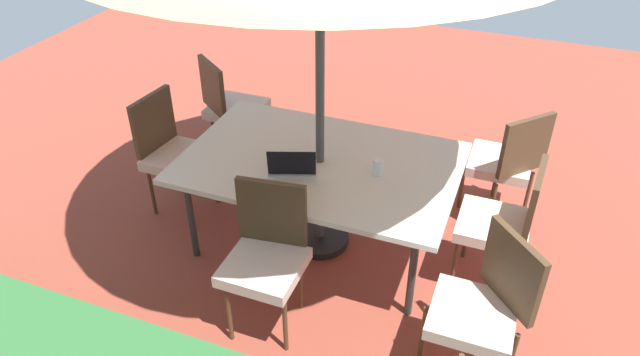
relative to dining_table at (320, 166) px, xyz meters
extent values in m
cube|color=brown|center=(0.00, 0.00, -0.70)|extent=(10.00, 10.00, 0.02)
cube|color=silver|center=(0.00, 0.00, 0.03)|extent=(1.92, 1.24, 0.04)
cylinder|color=#333333|center=(-0.81, -0.47, -0.34)|extent=(0.05, 0.05, 0.70)
cylinder|color=#333333|center=(0.81, -0.47, -0.34)|extent=(0.05, 0.05, 0.70)
cylinder|color=#333333|center=(-0.81, 0.47, -0.34)|extent=(0.05, 0.05, 0.70)
cylinder|color=#333333|center=(0.81, 0.47, -0.34)|extent=(0.05, 0.05, 0.70)
cylinder|color=#4C4C4C|center=(0.00, 0.00, 0.56)|extent=(0.06, 0.06, 2.51)
cylinder|color=black|center=(0.00, 0.00, -0.66)|extent=(0.44, 0.44, 0.06)
cube|color=beige|center=(0.03, 0.88, -0.20)|extent=(0.46, 0.46, 0.08)
cube|color=#4C3823|center=(0.06, 0.67, 0.06)|extent=(0.44, 0.10, 0.45)
cylinder|color=#4C3823|center=(0.18, 1.08, -0.47)|extent=(0.03, 0.03, 0.45)
cylinder|color=#4C3823|center=(-0.17, 1.04, -0.47)|extent=(0.03, 0.03, 0.45)
cylinder|color=#4C3823|center=(0.23, 0.73, -0.47)|extent=(0.03, 0.03, 0.45)
cylinder|color=#4C3823|center=(-0.13, 0.68, -0.47)|extent=(0.03, 0.03, 0.45)
cube|color=beige|center=(-1.22, -0.04, -0.20)|extent=(0.46, 0.46, 0.08)
cube|color=#4C3823|center=(-1.43, -0.02, 0.06)|extent=(0.07, 0.44, 0.45)
cylinder|color=#4C3823|center=(-1.06, -0.23, -0.47)|extent=(0.03, 0.03, 0.45)
cylinder|color=#4C3823|center=(-1.03, 0.13, -0.47)|extent=(0.03, 0.03, 0.45)
cylinder|color=#4C3823|center=(-1.41, -0.20, -0.47)|extent=(0.03, 0.03, 0.45)
cylinder|color=#4C3823|center=(-1.39, 0.16, -0.47)|extent=(0.03, 0.03, 0.45)
cube|color=beige|center=(1.18, -0.01, -0.20)|extent=(0.46, 0.46, 0.08)
cube|color=#4C3823|center=(1.39, -0.03, 0.06)|extent=(0.09, 0.44, 0.45)
cylinder|color=#4C3823|center=(1.02, 0.19, -0.47)|extent=(0.03, 0.03, 0.45)
cylinder|color=#4C3823|center=(0.98, -0.17, -0.47)|extent=(0.03, 0.03, 0.45)
cylinder|color=#4C3823|center=(1.38, 0.15, -0.47)|extent=(0.03, 0.03, 0.45)
cylinder|color=#4C3823|center=(1.34, -0.20, -0.47)|extent=(0.03, 0.03, 0.45)
cube|color=beige|center=(-1.22, 0.82, -0.20)|extent=(0.46, 0.46, 0.08)
cube|color=#4C3823|center=(-1.37, 0.68, 0.06)|extent=(0.33, 0.35, 0.45)
cylinder|color=#4C3823|center=(-0.97, 0.81, -0.47)|extent=(0.03, 0.03, 0.45)
cylinder|color=#4C3823|center=(-1.23, 0.57, -0.47)|extent=(0.03, 0.03, 0.45)
cube|color=beige|center=(-1.17, -0.84, -0.20)|extent=(0.46, 0.46, 0.08)
cube|color=#4C3823|center=(-1.33, -0.69, 0.06)|extent=(0.32, 0.35, 0.45)
cylinder|color=#4C3823|center=(-1.16, -1.09, -0.47)|extent=(0.03, 0.03, 0.45)
cylinder|color=#4C3823|center=(-0.92, -0.82, -0.47)|extent=(0.03, 0.03, 0.45)
cylinder|color=#4C3823|center=(-1.43, -0.85, -0.47)|extent=(0.03, 0.03, 0.45)
cylinder|color=#4C3823|center=(-1.18, -0.58, -0.47)|extent=(0.03, 0.03, 0.45)
cube|color=beige|center=(1.14, -0.90, -0.20)|extent=(0.46, 0.46, 0.08)
cube|color=#4C3823|center=(1.27, -0.73, 0.06)|extent=(0.37, 0.29, 0.45)
cylinder|color=#4C3823|center=(0.89, -0.93, -0.47)|extent=(0.03, 0.03, 0.45)
cylinder|color=#4C3823|center=(1.18, -1.15, -0.47)|extent=(0.03, 0.03, 0.45)
cylinder|color=#4C3823|center=(1.11, -0.64, -0.47)|extent=(0.03, 0.03, 0.45)
cylinder|color=#4C3823|center=(1.40, -0.86, -0.47)|extent=(0.03, 0.03, 0.45)
cube|color=#B7B7BC|center=(0.14, 0.16, 0.05)|extent=(0.38, 0.32, 0.02)
cube|color=black|center=(0.10, 0.26, 0.16)|extent=(0.32, 0.16, 0.20)
cylinder|color=white|center=(-0.42, 0.02, 0.10)|extent=(0.07, 0.07, 0.11)
camera|label=1|loc=(-1.24, 3.21, 2.27)|focal=32.92mm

